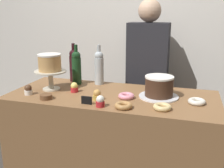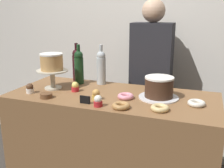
{
  "view_description": "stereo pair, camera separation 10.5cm",
  "coord_description": "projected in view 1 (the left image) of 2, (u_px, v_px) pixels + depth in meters",
  "views": [
    {
      "loc": [
        0.52,
        -1.72,
        1.49
      ],
      "look_at": [
        0.0,
        0.0,
        0.99
      ],
      "focal_mm": 41.72,
      "sensor_mm": 36.0,
      "label": 1
    },
    {
      "loc": [
        0.62,
        -1.68,
        1.49
      ],
      "look_at": [
        0.0,
        0.0,
        0.99
      ],
      "focal_mm": 41.72,
      "sensor_mm": 36.0,
      "label": 2
    }
  ],
  "objects": [
    {
      "name": "white_layer_cake",
      "position": [
        50.0,
        62.0,
        1.95
      ],
      "size": [
        0.17,
        0.17,
        0.13
      ],
      "color": "tan",
      "rests_on": "cake_stand_pedestal"
    },
    {
      "name": "cupcake_chocolate",
      "position": [
        28.0,
        90.0,
        1.88
      ],
      "size": [
        0.06,
        0.06,
        0.07
      ],
      "color": "white",
      "rests_on": "display_counter"
    },
    {
      "name": "cake_stand_pedestal",
      "position": [
        51.0,
        77.0,
        1.98
      ],
      "size": [
        0.24,
        0.24,
        0.15
      ],
      "color": "beige",
      "rests_on": "display_counter"
    },
    {
      "name": "wine_bottle_dark_red",
      "position": [
        74.0,
        65.0,
        2.21
      ],
      "size": [
        0.08,
        0.08,
        0.33
      ],
      "color": "black",
      "rests_on": "display_counter"
    },
    {
      "name": "cupcake_caramel",
      "position": [
        97.0,
        95.0,
        1.76
      ],
      "size": [
        0.06,
        0.06,
        0.07
      ],
      "color": "gold",
      "rests_on": "display_counter"
    },
    {
      "name": "donut_sugar",
      "position": [
        197.0,
        101.0,
        1.69
      ],
      "size": [
        0.11,
        0.11,
        0.03
      ],
      "color": "silver",
      "rests_on": "display_counter"
    },
    {
      "name": "wine_bottle_clear",
      "position": [
        99.0,
        67.0,
        2.12
      ],
      "size": [
        0.08,
        0.08,
        0.33
      ],
      "color": "#B2BCC1",
      "rests_on": "display_counter"
    },
    {
      "name": "donut_glazed",
      "position": [
        162.0,
        107.0,
        1.59
      ],
      "size": [
        0.11,
        0.11,
        0.03
      ],
      "color": "#E0C17F",
      "rests_on": "display_counter"
    },
    {
      "name": "cupcake_vanilla",
      "position": [
        101.0,
        101.0,
        1.64
      ],
      "size": [
        0.06,
        0.06,
        0.07
      ],
      "color": "red",
      "rests_on": "display_counter"
    },
    {
      "name": "barista_figure",
      "position": [
        147.0,
        84.0,
        2.41
      ],
      "size": [
        0.36,
        0.22,
        1.6
      ],
      "color": "black",
      "rests_on": "ground_plane"
    },
    {
      "name": "donut_pink",
      "position": [
        126.0,
        96.0,
        1.8
      ],
      "size": [
        0.11,
        0.11,
        0.03
      ],
      "color": "pink",
      "rests_on": "display_counter"
    },
    {
      "name": "donut_maple",
      "position": [
        123.0,
        106.0,
        1.62
      ],
      "size": [
        0.11,
        0.11,
        0.03
      ],
      "color": "#B27F47",
      "rests_on": "display_counter"
    },
    {
      "name": "wine_bottle_green",
      "position": [
        77.0,
        67.0,
        2.12
      ],
      "size": [
        0.08,
        0.08,
        0.33
      ],
      "color": "#193D1E",
      "rests_on": "display_counter"
    },
    {
      "name": "chocolate_round_cake",
      "position": [
        159.0,
        86.0,
        1.81
      ],
      "size": [
        0.2,
        0.2,
        0.14
      ],
      "color": "#3D2619",
      "rests_on": "silver_serving_platter"
    },
    {
      "name": "silver_serving_platter",
      "position": [
        159.0,
        96.0,
        1.83
      ],
      "size": [
        0.28,
        0.28,
        0.01
      ],
      "color": "white",
      "rests_on": "display_counter"
    },
    {
      "name": "cupcake_lemon",
      "position": [
        74.0,
        87.0,
        1.94
      ],
      "size": [
        0.06,
        0.06,
        0.07
      ],
      "color": "red",
      "rests_on": "display_counter"
    },
    {
      "name": "price_sign_chalkboard",
      "position": [
        87.0,
        100.0,
        1.68
      ],
      "size": [
        0.07,
        0.01,
        0.05
      ],
      "color": "black",
      "rests_on": "display_counter"
    },
    {
      "name": "back_wall",
      "position": [
        138.0,
        31.0,
        2.61
      ],
      "size": [
        6.0,
        0.05,
        2.6
      ],
      "color": "silver",
      "rests_on": "ground_plane"
    },
    {
      "name": "cookie_stack",
      "position": [
        46.0,
        97.0,
        1.78
      ],
      "size": [
        0.08,
        0.08,
        0.03
      ],
      "color": "brown",
      "rests_on": "display_counter"
    },
    {
      "name": "display_counter",
      "position": [
        112.0,
        151.0,
        2.01
      ],
      "size": [
        1.5,
        0.65,
        0.91
      ],
      "color": "brown",
      "rests_on": "ground_plane"
    }
  ]
}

